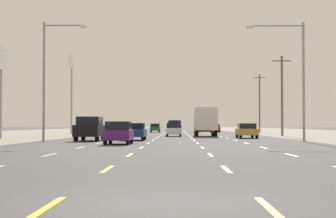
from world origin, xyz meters
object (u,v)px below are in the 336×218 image
Objects in this scene: suv_far_left_near at (90,128)px; streetlight_right_row_0 at (297,72)px; hatchback_inner_left_nearest at (119,133)px; sedan_far_right_midfar at (247,131)px; sedan_inner_left_mid at (135,131)px; sedan_far_right_distant_b at (215,128)px; streetlight_left_row_0 at (48,73)px; pole_sign_left_row_1 at (1,66)px; hatchback_inner_left_distant_a at (155,128)px; box_truck_inner_right_farther at (205,120)px; suv_center_turn_farthest at (175,127)px; hatchback_center_turn_far at (174,130)px; pole_sign_left_row_2 at (72,72)px.

streetlight_right_row_0 is (16.51, -2.13, 4.43)m from suv_far_left_near.
hatchback_inner_left_nearest reaches higher than sedan_far_right_midfar.
sedan_inner_left_mid is 51.84m from sedan_far_right_distant_b.
sedan_inner_left_mid is 8.86m from streetlight_left_row_0.
pole_sign_left_row_1 is at bearing -117.18° from sedan_far_right_distant_b.
streetlight_right_row_0 is at bearing -76.12° from hatchback_inner_left_distant_a.
box_truck_inner_right_farther reaches higher than hatchback_inner_left_distant_a.
suv_center_turn_farthest is (-7.23, 25.60, 0.27)m from sedan_far_right_midfar.
hatchback_center_turn_far is 1.00× the size of hatchback_inner_left_distant_a.
suv_center_turn_farthest is (0.01, 17.71, 0.24)m from hatchback_center_turn_far.
hatchback_inner_left_nearest is 9.45m from sedan_inner_left_mid.
pole_sign_left_row_2 is at bearing 103.89° from suv_far_left_near.
streetlight_right_row_0 is at bearing -87.22° from sedan_far_right_distant_b.
streetlight_left_row_0 is at bearing -124.45° from box_truck_inner_right_farther.
hatchback_center_turn_far is at bearing 63.09° from streetlight_left_row_0.
sedan_inner_left_mid is at bearing -144.42° from sedan_far_right_midfar.
suv_far_left_near reaches higher than hatchback_inner_left_distant_a.
box_truck_inner_right_farther reaches higher than sedan_far_right_distant_b.
pole_sign_left_row_1 is at bearing -152.20° from box_truck_inner_right_farther.
pole_sign_left_row_2 is (2.04, 23.88, 1.84)m from pole_sign_left_row_1.
hatchback_inner_left_distant_a reaches higher than sedan_far_right_midfar.
hatchback_center_turn_far is 0.80× the size of suv_center_turn_farthest.
streetlight_right_row_0 is at bearing -75.25° from suv_center_turn_farthest.
sedan_inner_left_mid is at bearing -21.08° from pole_sign_left_row_1.
suv_far_left_near is at bearing -35.11° from pole_sign_left_row_1.
hatchback_center_turn_far is 0.87× the size of sedan_far_right_distant_b.
suv_far_left_near is at bearing 172.63° from streetlight_right_row_0.
hatchback_center_turn_far is at bearing 78.14° from sedan_inner_left_mid.
suv_far_left_near reaches higher than sedan_inner_left_mid.
box_truck_inner_right_farther is 0.64× the size of pole_sign_left_row_2.
streetlight_right_row_0 is at bearing -77.58° from sedan_far_right_midfar.
hatchback_inner_left_nearest is 15.17m from streetlight_right_row_0.
hatchback_inner_left_distant_a is 0.35× the size of pole_sign_left_row_2.
streetlight_left_row_0 reaches higher than sedan_far_right_midfar.
hatchback_center_turn_far is at bearing 32.14° from pole_sign_left_row_1.
sedan_far_right_distant_b is at bearing 90.21° from sedan_far_right_midfar.
sedan_inner_left_mid is 1.00× the size of sedan_far_right_midfar.
hatchback_center_turn_far is at bearing 68.36° from suv_far_left_near.
pole_sign_left_row_1 is at bearing 158.92° from sedan_inner_left_mid.
sedan_far_right_distant_b is at bearing 79.98° from hatchback_inner_left_nearest.
streetlight_left_row_0 is (-16.83, -54.63, 4.62)m from sedan_far_right_distant_b.
hatchback_inner_left_nearest and hatchback_center_turn_far have the same top height.
hatchback_inner_left_nearest is at bearing -122.53° from sedan_far_right_midfar.
sedan_inner_left_mid is 1.15× the size of hatchback_center_turn_far.
streetlight_left_row_0 reaches higher than sedan_far_right_distant_b.
hatchback_center_turn_far and hatchback_inner_left_distant_a have the same top height.
hatchback_inner_left_distant_a is 54.16m from streetlight_left_row_0.
pole_sign_left_row_2 reaches higher than box_truck_inner_right_farther.
streetlight_right_row_0 is at bearing -16.44° from sedan_inner_left_mid.
streetlight_right_row_0 is (2.65, -54.63, 4.70)m from sedan_far_right_distant_b.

